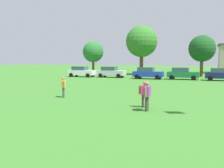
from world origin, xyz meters
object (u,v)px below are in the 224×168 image
(bystander_midfield, at_px, (63,85))
(tree_far_left, at_px, (93,52))
(tree_far_right, at_px, (202,49))
(parked_car_white_0, at_px, (81,72))
(parked_car_navy_4, at_px, (221,74))
(bystander_near_trees, at_px, (145,92))
(parked_car_blue_2, at_px, (148,73))
(tree_center, at_px, (142,42))
(parked_car_silver_1, at_px, (111,72))
(adult_bystander, at_px, (147,93))
(parked_car_green_3, at_px, (182,73))

(bystander_midfield, height_order, tree_far_left, tree_far_left)
(tree_far_left, xyz_separation_m, tree_far_right, (19.83, -1.36, 0.32))
(parked_car_white_0, height_order, parked_car_navy_4, same)
(bystander_near_trees, relative_size, parked_car_blue_2, 0.37)
(tree_center, bearing_deg, parked_car_white_0, -129.70)
(parked_car_navy_4, bearing_deg, parked_car_white_0, 179.16)
(parked_car_silver_1, bearing_deg, parked_car_white_0, -173.80)
(parked_car_white_0, height_order, tree_far_right, tree_far_right)
(tree_far_right, bearing_deg, parked_car_blue_2, -132.45)
(tree_far_left, height_order, tree_far_right, tree_far_right)
(parked_car_blue_2, xyz_separation_m, tree_far_left, (-12.70, 9.15, 3.34))
(bystander_near_trees, xyz_separation_m, tree_far_right, (2.35, 30.08, 3.57))
(bystander_midfield, xyz_separation_m, parked_car_white_0, (-8.95, 20.82, -0.06))
(adult_bystander, height_order, parked_car_white_0, parked_car_white_0)
(parked_car_green_3, relative_size, tree_far_right, 0.64)
(bystander_near_trees, bearing_deg, adult_bystander, -86.72)
(tree_center, relative_size, tree_far_right, 1.33)
(adult_bystander, relative_size, parked_car_silver_1, 0.39)
(adult_bystander, relative_size, parked_car_blue_2, 0.39)
(parked_car_navy_4, bearing_deg, bystander_near_trees, -102.77)
(bystander_near_trees, bearing_deg, tree_center, 88.61)
(adult_bystander, bearing_deg, parked_car_navy_4, -10.16)
(bystander_midfield, relative_size, parked_car_blue_2, 0.36)
(tree_far_left, distance_m, tree_center, 9.55)
(parked_car_silver_1, xyz_separation_m, tree_center, (2.74, 8.60, 5.13))
(parked_car_silver_1, height_order, parked_car_green_3, same)
(bystander_midfield, height_order, tree_center, tree_center)
(parked_car_blue_2, xyz_separation_m, tree_far_right, (7.13, 7.79, 3.66))
(adult_bystander, xyz_separation_m, parked_car_navy_4, (4.75, 23.53, -0.13))
(parked_car_navy_4, relative_size, tree_far_left, 0.69)
(bystander_midfield, xyz_separation_m, parked_car_green_3, (6.77, 20.83, -0.06))
(adult_bystander, relative_size, bystander_midfield, 1.07)
(parked_car_white_0, xyz_separation_m, parked_car_green_3, (15.73, 0.02, 0.00))
(adult_bystander, distance_m, parked_car_silver_1, 26.81)
(parked_car_blue_2, height_order, tree_far_left, tree_far_left)
(bystander_midfield, relative_size, parked_car_silver_1, 0.36)
(bystander_near_trees, height_order, parked_car_green_3, parked_car_green_3)
(bystander_near_trees, relative_size, parked_car_white_0, 0.37)
(parked_car_white_0, relative_size, tree_center, 0.48)
(parked_car_white_0, distance_m, parked_car_green_3, 15.73)
(adult_bystander, relative_size, parked_car_navy_4, 0.39)
(bystander_near_trees, relative_size, tree_far_left, 0.26)
(tree_far_left, bearing_deg, tree_center, 2.99)
(parked_car_navy_4, relative_size, tree_center, 0.48)
(adult_bystander, distance_m, parked_car_navy_4, 24.00)
(parked_car_silver_1, distance_m, parked_car_navy_4, 15.96)
(adult_bystander, relative_size, parked_car_white_0, 0.39)
(parked_car_navy_4, distance_m, tree_far_right, 8.86)
(parked_car_green_3, relative_size, tree_center, 0.48)
(parked_car_silver_1, bearing_deg, parked_car_green_3, -2.68)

